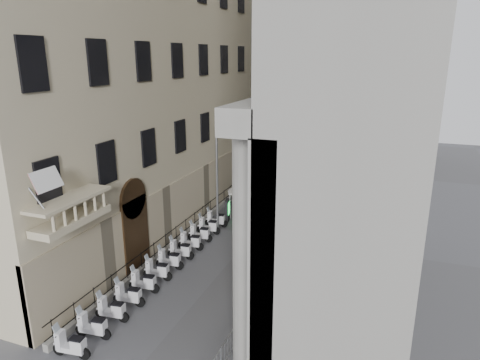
% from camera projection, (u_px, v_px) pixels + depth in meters
% --- Properties ---
extents(far_building, '(22.00, 10.00, 30.00)m').
position_uv_depth(far_building, '(330.00, 32.00, 52.33)').
color(far_building, beige).
rests_on(far_building, ground).
extents(iron_fence, '(0.30, 28.00, 1.40)m').
position_uv_depth(iron_fence, '(192.00, 232.00, 31.03)').
color(iron_fence, black).
rests_on(iron_fence, ground).
extents(blue_awning, '(1.60, 3.00, 3.00)m').
position_uv_depth(blue_awning, '(327.00, 210.00, 35.38)').
color(blue_awning, navy).
rests_on(blue_awning, ground).
extents(flag, '(1.00, 1.40, 8.20)m').
position_uv_depth(flag, '(68.00, 340.00, 19.24)').
color(flag, '#9E0C11').
rests_on(flag, ground).
extents(scooter_0, '(1.45, 0.71, 1.50)m').
position_uv_depth(scooter_0, '(73.00, 357.00, 18.18)').
color(scooter_0, silver).
rests_on(scooter_0, ground).
extents(scooter_1, '(1.45, 0.71, 1.50)m').
position_uv_depth(scooter_1, '(94.00, 338.00, 19.43)').
color(scooter_1, silver).
rests_on(scooter_1, ground).
extents(scooter_2, '(1.45, 0.71, 1.50)m').
position_uv_depth(scooter_2, '(113.00, 320.00, 20.69)').
color(scooter_2, silver).
rests_on(scooter_2, ground).
extents(scooter_3, '(1.45, 0.71, 1.50)m').
position_uv_depth(scooter_3, '(130.00, 305.00, 21.94)').
color(scooter_3, silver).
rests_on(scooter_3, ground).
extents(scooter_4, '(1.45, 0.71, 1.50)m').
position_uv_depth(scooter_4, '(145.00, 292.00, 23.19)').
color(scooter_4, silver).
rests_on(scooter_4, ground).
extents(scooter_5, '(1.45, 0.71, 1.50)m').
position_uv_depth(scooter_5, '(158.00, 280.00, 24.45)').
color(scooter_5, silver).
rests_on(scooter_5, ground).
extents(scooter_6, '(1.45, 0.71, 1.50)m').
position_uv_depth(scooter_6, '(170.00, 269.00, 25.70)').
color(scooter_6, silver).
rests_on(scooter_6, ground).
extents(scooter_7, '(1.45, 0.71, 1.50)m').
position_uv_depth(scooter_7, '(181.00, 259.00, 26.96)').
color(scooter_7, silver).
rests_on(scooter_7, ground).
extents(scooter_8, '(1.45, 0.71, 1.50)m').
position_uv_depth(scooter_8, '(191.00, 250.00, 28.21)').
color(scooter_8, silver).
rests_on(scooter_8, ground).
extents(scooter_9, '(1.45, 0.71, 1.50)m').
position_uv_depth(scooter_9, '(200.00, 241.00, 29.46)').
color(scooter_9, silver).
rests_on(scooter_9, ground).
extents(scooter_10, '(1.45, 0.71, 1.50)m').
position_uv_depth(scooter_10, '(209.00, 234.00, 30.72)').
color(scooter_10, silver).
rests_on(scooter_10, ground).
extents(scooter_11, '(1.45, 0.71, 1.50)m').
position_uv_depth(scooter_11, '(217.00, 227.00, 31.97)').
color(scooter_11, silver).
rests_on(scooter_11, ground).
extents(barrier_1, '(0.60, 2.40, 1.10)m').
position_uv_depth(barrier_1, '(232.00, 351.00, 18.52)').
color(barrier_1, '#AAADB2').
rests_on(barrier_1, ground).
extents(barrier_2, '(0.60, 2.40, 1.10)m').
position_uv_depth(barrier_2, '(251.00, 319.00, 20.77)').
color(barrier_2, '#AAADB2').
rests_on(barrier_2, ground).
extents(barrier_3, '(0.60, 2.40, 1.10)m').
position_uv_depth(barrier_3, '(266.00, 294.00, 23.01)').
color(barrier_3, '#AAADB2').
rests_on(barrier_3, ground).
extents(barrier_4, '(0.60, 2.40, 1.10)m').
position_uv_depth(barrier_4, '(279.00, 272.00, 25.26)').
color(barrier_4, '#AAADB2').
rests_on(barrier_4, ground).
extents(barrier_5, '(0.60, 2.40, 1.10)m').
position_uv_depth(barrier_5, '(289.00, 255.00, 27.51)').
color(barrier_5, '#AAADB2').
rests_on(barrier_5, ground).
extents(barrier_6, '(0.60, 2.40, 1.10)m').
position_uv_depth(barrier_6, '(298.00, 239.00, 29.76)').
color(barrier_6, '#AAADB2').
rests_on(barrier_6, ground).
extents(barrier_7, '(0.60, 2.40, 1.10)m').
position_uv_depth(barrier_7, '(306.00, 226.00, 32.00)').
color(barrier_7, '#AAADB2').
rests_on(barrier_7, ground).
extents(barrier_8, '(0.60, 2.40, 1.10)m').
position_uv_depth(barrier_8, '(312.00, 215.00, 34.25)').
color(barrier_8, '#AAADB2').
rests_on(barrier_8, ground).
extents(security_tent, '(3.54, 3.54, 2.87)m').
position_uv_depth(security_tent, '(250.00, 186.00, 33.68)').
color(security_tent, silver).
rests_on(security_tent, ground).
extents(street_lamp, '(2.71, 1.12, 8.69)m').
position_uv_depth(street_lamp, '(221.00, 163.00, 29.25)').
color(street_lamp, gray).
rests_on(street_lamp, ground).
extents(info_kiosk, '(0.41, 0.85, 1.74)m').
position_uv_depth(info_kiosk, '(227.00, 210.00, 32.81)').
color(info_kiosk, black).
rests_on(info_kiosk, ground).
extents(pedestrian_a, '(0.64, 0.46, 1.63)m').
position_uv_depth(pedestrian_a, '(303.00, 183.00, 40.04)').
color(pedestrian_a, '#0D0D35').
rests_on(pedestrian_a, ground).
extents(pedestrian_b, '(1.15, 1.07, 1.90)m').
position_uv_depth(pedestrian_b, '(290.00, 191.00, 37.31)').
color(pedestrian_b, black).
rests_on(pedestrian_b, ground).
extents(pedestrian_c, '(1.16, 0.96, 2.02)m').
position_uv_depth(pedestrian_c, '(301.00, 165.00, 45.61)').
color(pedestrian_c, black).
rests_on(pedestrian_c, ground).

